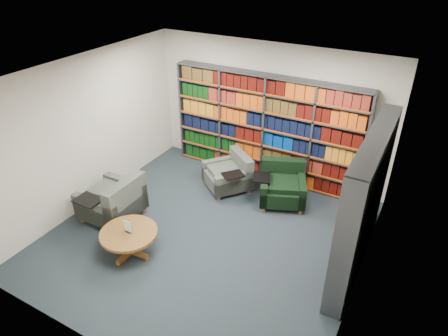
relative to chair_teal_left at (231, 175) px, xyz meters
The scene contains 7 objects.
room_shell 1.95m from the chair_teal_left, 76.45° to the right, with size 5.02×5.02×2.82m.
bookshelf_back 1.18m from the chair_teal_left, 64.16° to the left, with size 4.00×0.28×2.20m.
bookshelf_right 2.99m from the chair_teal_left, 19.52° to the right, with size 0.28×2.50×2.20m.
chair_teal_left is the anchor object (origin of this frame).
chair_green_right 1.09m from the chair_teal_left, ahead, with size 1.13×1.10×0.77m.
chair_teal_front 2.35m from the chair_teal_left, 124.59° to the right, with size 0.93×1.09×0.85m.
coffee_table 2.58m from the chair_teal_left, 100.90° to the right, with size 0.92×0.92×0.64m.
Camera 1 is at (2.86, -4.58, 4.48)m, focal length 32.00 mm.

